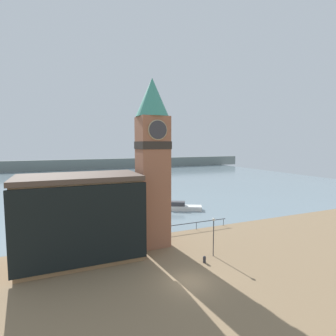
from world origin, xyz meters
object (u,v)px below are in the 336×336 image
clock_tower (153,158)px  pier_building (80,217)px  lamp_post (214,230)px  mooring_bollard_near (204,259)px  boat_near (182,207)px

clock_tower → pier_building: 10.56m
clock_tower → lamp_post: 10.91m
mooring_bollard_near → clock_tower: bearing=115.2°
mooring_bollard_near → boat_near: bearing=70.1°
clock_tower → lamp_post: size_ratio=4.68×
boat_near → mooring_bollard_near: (-7.51, -20.80, -0.20)m
pier_building → mooring_bollard_near: size_ratio=17.61×
pier_building → mooring_bollard_near: pier_building is taller
clock_tower → boat_near: clock_tower is taller
clock_tower → lamp_post: (5.01, -5.84, -7.74)m
boat_near → lamp_post: bearing=-78.9°
pier_building → lamp_post: 14.61m
clock_tower → mooring_bollard_near: bearing=-64.8°
pier_building → boat_near: size_ratio=1.80×
lamp_post → pier_building: bearing=159.3°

